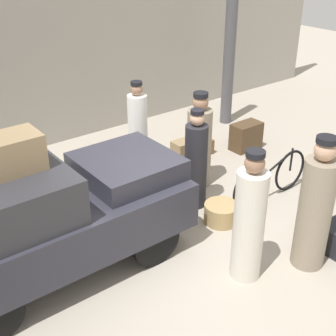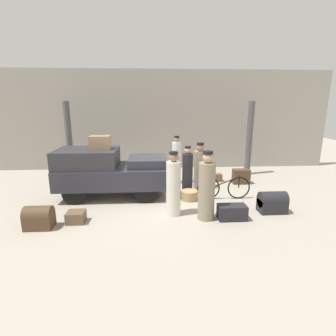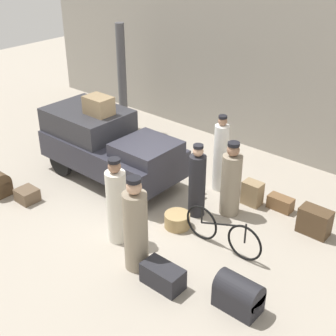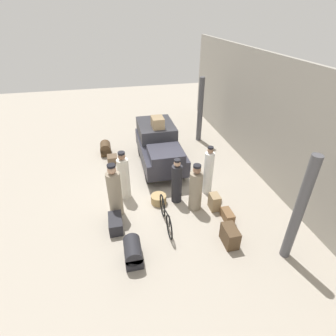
{
  "view_description": "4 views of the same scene",
  "coord_description": "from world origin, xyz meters",
  "px_view_note": "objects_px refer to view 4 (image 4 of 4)",
  "views": [
    {
      "loc": [
        -3.51,
        -4.57,
        4.09
      ],
      "look_at": [
        0.2,
        0.2,
        0.95
      ],
      "focal_mm": 50.0,
      "sensor_mm": 36.0,
      "label": 1
    },
    {
      "loc": [
        -0.32,
        -8.2,
        3.07
      ],
      "look_at": [
        0.2,
        0.2,
        0.95
      ],
      "focal_mm": 28.0,
      "sensor_mm": 36.0,
      "label": 2
    },
    {
      "loc": [
        5.94,
        -6.46,
        5.69
      ],
      "look_at": [
        0.2,
        0.2,
        0.95
      ],
      "focal_mm": 50.0,
      "sensor_mm": 36.0,
      "label": 3
    },
    {
      "loc": [
        7.9,
        -1.53,
        5.81
      ],
      "look_at": [
        0.2,
        0.2,
        0.95
      ],
      "focal_mm": 28.0,
      "sensor_mm": 36.0,
      "label": 4
    }
  ],
  "objects_px": {
    "suitcase_small_leather": "(133,252)",
    "suitcase_tan_flat": "(112,159)",
    "suitcase_black_upright": "(230,236)",
    "wicker_basket": "(159,199)",
    "trunk_umber_medium": "(214,202)",
    "bicycle": "(166,215)",
    "porter_carrying_trunk": "(208,172)",
    "porter_with_bicycle": "(115,192)",
    "trunk_barrel_dark": "(106,149)",
    "trunk_on_truck_roof": "(158,122)",
    "truck": "(159,145)",
    "porter_standing_middle": "(196,189)",
    "porter_lifting_near_truck": "(124,177)",
    "conductor_in_dark_uniform": "(177,183)",
    "trunk_wicker_pale": "(227,215)",
    "trunk_large_brown": "(116,223)"
  },
  "relations": [
    {
      "from": "porter_lifting_near_truck",
      "to": "conductor_in_dark_uniform",
      "type": "distance_m",
      "value": 1.83
    },
    {
      "from": "wicker_basket",
      "to": "porter_carrying_trunk",
      "type": "distance_m",
      "value": 2.0
    },
    {
      "from": "trunk_on_truck_roof",
      "to": "suitcase_black_upright",
      "type": "bearing_deg",
      "value": 12.13
    },
    {
      "from": "truck",
      "to": "porter_standing_middle",
      "type": "height_order",
      "value": "porter_standing_middle"
    },
    {
      "from": "conductor_in_dark_uniform",
      "to": "suitcase_tan_flat",
      "type": "relative_size",
      "value": 3.63
    },
    {
      "from": "truck",
      "to": "trunk_on_truck_roof",
      "type": "xyz_separation_m",
      "value": [
        -0.22,
        0.0,
        0.92
      ]
    },
    {
      "from": "bicycle",
      "to": "trunk_umber_medium",
      "type": "distance_m",
      "value": 1.8
    },
    {
      "from": "porter_carrying_trunk",
      "to": "trunk_on_truck_roof",
      "type": "relative_size",
      "value": 2.87
    },
    {
      "from": "truck",
      "to": "porter_lifting_near_truck",
      "type": "bearing_deg",
      "value": -38.96
    },
    {
      "from": "porter_standing_middle",
      "to": "trunk_umber_medium",
      "type": "bearing_deg",
      "value": 73.38
    },
    {
      "from": "trunk_barrel_dark",
      "to": "trunk_umber_medium",
      "type": "xyz_separation_m",
      "value": [
        4.74,
        3.47,
        0.0
      ]
    },
    {
      "from": "wicker_basket",
      "to": "porter_with_bicycle",
      "type": "distance_m",
      "value": 1.62
    },
    {
      "from": "suitcase_tan_flat",
      "to": "suitcase_black_upright",
      "type": "xyz_separation_m",
      "value": [
        5.45,
        3.08,
        0.13
      ]
    },
    {
      "from": "porter_lifting_near_truck",
      "to": "trunk_wicker_pale",
      "type": "bearing_deg",
      "value": 58.19
    },
    {
      "from": "porter_carrying_trunk",
      "to": "porter_lifting_near_truck",
      "type": "bearing_deg",
      "value": -96.97
    },
    {
      "from": "wicker_basket",
      "to": "trunk_umber_medium",
      "type": "xyz_separation_m",
      "value": [
        0.71,
        1.76,
        0.12
      ]
    },
    {
      "from": "truck",
      "to": "trunk_barrel_dark",
      "type": "bearing_deg",
      "value": -122.04
    },
    {
      "from": "porter_with_bicycle",
      "to": "porter_lifting_near_truck",
      "type": "bearing_deg",
      "value": 157.62
    },
    {
      "from": "bicycle",
      "to": "trunk_large_brown",
      "type": "height_order",
      "value": "bicycle"
    },
    {
      "from": "porter_standing_middle",
      "to": "trunk_barrel_dark",
      "type": "relative_size",
      "value": 2.54
    },
    {
      "from": "porter_lifting_near_truck",
      "to": "trunk_wicker_pale",
      "type": "xyz_separation_m",
      "value": [
        1.91,
        3.08,
        -0.67
      ]
    },
    {
      "from": "wicker_basket",
      "to": "suitcase_tan_flat",
      "type": "bearing_deg",
      "value": -155.74
    },
    {
      "from": "conductor_in_dark_uniform",
      "to": "trunk_on_truck_roof",
      "type": "distance_m",
      "value": 3.05
    },
    {
      "from": "suitcase_black_upright",
      "to": "wicker_basket",
      "type": "bearing_deg",
      "value": -143.96
    },
    {
      "from": "conductor_in_dark_uniform",
      "to": "trunk_umber_medium",
      "type": "relative_size",
      "value": 3.02
    },
    {
      "from": "conductor_in_dark_uniform",
      "to": "suitcase_black_upright",
      "type": "bearing_deg",
      "value": 24.09
    },
    {
      "from": "suitcase_black_upright",
      "to": "suitcase_tan_flat",
      "type": "bearing_deg",
      "value": -150.55
    },
    {
      "from": "wicker_basket",
      "to": "porter_standing_middle",
      "type": "relative_size",
      "value": 0.32
    },
    {
      "from": "bicycle",
      "to": "porter_carrying_trunk",
      "type": "relative_size",
      "value": 0.94
    },
    {
      "from": "conductor_in_dark_uniform",
      "to": "suitcase_tan_flat",
      "type": "distance_m",
      "value": 3.88
    },
    {
      "from": "porter_standing_middle",
      "to": "suitcase_black_upright",
      "type": "distance_m",
      "value": 1.85
    },
    {
      "from": "suitcase_small_leather",
      "to": "suitcase_tan_flat",
      "type": "xyz_separation_m",
      "value": [
        -5.43,
        -0.33,
        -0.15
      ]
    },
    {
      "from": "truck",
      "to": "trunk_on_truck_roof",
      "type": "distance_m",
      "value": 0.95
    },
    {
      "from": "bicycle",
      "to": "trunk_wicker_pale",
      "type": "height_order",
      "value": "bicycle"
    },
    {
      "from": "porter_carrying_trunk",
      "to": "suitcase_tan_flat",
      "type": "xyz_separation_m",
      "value": [
        -2.95,
        -3.3,
        -0.71
      ]
    },
    {
      "from": "suitcase_tan_flat",
      "to": "conductor_in_dark_uniform",
      "type": "bearing_deg",
      "value": 32.88
    },
    {
      "from": "porter_lifting_near_truck",
      "to": "suitcase_black_upright",
      "type": "xyz_separation_m",
      "value": [
        2.85,
        2.72,
        -0.54
      ]
    },
    {
      "from": "porter_carrying_trunk",
      "to": "trunk_umber_medium",
      "type": "distance_m",
      "value": 1.13
    },
    {
      "from": "wicker_basket",
      "to": "porter_lifting_near_truck",
      "type": "relative_size",
      "value": 0.3
    },
    {
      "from": "suitcase_small_leather",
      "to": "trunk_barrel_dark",
      "type": "distance_m",
      "value": 6.28
    },
    {
      "from": "porter_carrying_trunk",
      "to": "trunk_on_truck_roof",
      "type": "height_order",
      "value": "trunk_on_truck_roof"
    },
    {
      "from": "porter_standing_middle",
      "to": "wicker_basket",
      "type": "bearing_deg",
      "value": -114.56
    },
    {
      "from": "conductor_in_dark_uniform",
      "to": "trunk_wicker_pale",
      "type": "xyz_separation_m",
      "value": [
        1.29,
        1.35,
        -0.61
      ]
    },
    {
      "from": "conductor_in_dark_uniform",
      "to": "suitcase_small_leather",
      "type": "relative_size",
      "value": 2.2
    },
    {
      "from": "suitcase_small_leather",
      "to": "suitcase_black_upright",
      "type": "distance_m",
      "value": 2.75
    },
    {
      "from": "conductor_in_dark_uniform",
      "to": "porter_standing_middle",
      "type": "bearing_deg",
      "value": 44.62
    },
    {
      "from": "trunk_wicker_pale",
      "to": "trunk_barrel_dark",
      "type": "height_order",
      "value": "trunk_barrel_dark"
    },
    {
      "from": "porter_with_bicycle",
      "to": "suitcase_black_upright",
      "type": "relative_size",
      "value": 2.97
    },
    {
      "from": "truck",
      "to": "conductor_in_dark_uniform",
      "type": "height_order",
      "value": "conductor_in_dark_uniform"
    },
    {
      "from": "suitcase_small_leather",
      "to": "trunk_barrel_dark",
      "type": "xyz_separation_m",
      "value": [
        -6.25,
        -0.59,
        -0.02
      ]
    }
  ]
}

